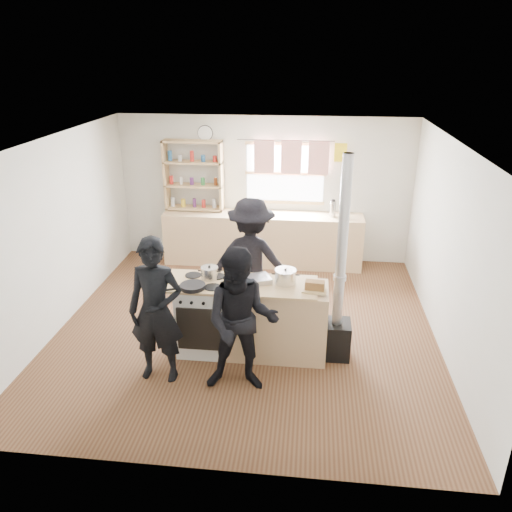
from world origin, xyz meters
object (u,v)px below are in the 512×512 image
at_px(cooking_island, 252,318).
at_px(bread_board, 315,287).
at_px(thermos, 333,209).
at_px(skillet_greens, 193,286).
at_px(person_near_left, 156,311).
at_px(person_near_right, 241,322).
at_px(person_far, 251,260).
at_px(flue_heater, 338,308).
at_px(stockpot_counter, 285,276).
at_px(stockpot_stove, 210,273).
at_px(roast_tray, 256,279).

xyz_separation_m(cooking_island, bread_board, (0.74, -0.10, 0.51)).
relative_size(thermos, skillet_greens, 0.70).
height_order(person_near_left, person_near_right, person_near_left).
bearing_deg(person_far, skillet_greens, 68.69).
bearing_deg(flue_heater, thermos, 89.94).
xyz_separation_m(stockpot_counter, flue_heater, (0.63, -0.05, -0.36)).
height_order(cooking_island, bread_board, bread_board).
relative_size(stockpot_stove, person_near_right, 0.13).
bearing_deg(stockpot_counter, person_near_left, -153.33).
height_order(skillet_greens, person_near_left, person_near_left).
relative_size(cooking_island, bread_board, 6.57).
xyz_separation_m(cooking_island, person_near_left, (-0.98, -0.63, 0.38)).
distance_m(cooking_island, flue_heater, 1.04).
height_order(bread_board, person_near_left, person_near_left).
bearing_deg(bread_board, cooking_island, 172.25).
xyz_separation_m(flue_heater, person_near_right, (-1.05, -0.73, 0.17)).
bearing_deg(cooking_island, person_near_left, -147.39).
distance_m(thermos, cooking_island, 3.01).
bearing_deg(person_near_left, person_near_right, -3.50).
bearing_deg(person_near_left, stockpot_counter, 28.72).
bearing_deg(cooking_island, roast_tray, 53.36).
relative_size(skillet_greens, person_far, 0.23).
bearing_deg(person_near_left, cooking_island, 34.66).
bearing_deg(bread_board, skillet_greens, -176.15).
bearing_deg(person_near_right, stockpot_counter, 58.87).
height_order(thermos, flue_heater, flue_heater).
relative_size(person_near_left, person_far, 0.99).
xyz_separation_m(roast_tray, stockpot_counter, (0.36, 0.01, 0.05)).
distance_m(thermos, roast_tray, 2.89).
relative_size(bread_board, person_near_left, 0.18).
height_order(stockpot_counter, person_near_right, person_near_right).
xyz_separation_m(roast_tray, person_far, (-0.15, 0.82, -0.11)).
distance_m(thermos, bread_board, 2.89).
xyz_separation_m(cooking_island, person_near_right, (-0.03, -0.72, 0.36)).
distance_m(roast_tray, stockpot_stove, 0.57).
xyz_separation_m(thermos, person_near_left, (-2.01, -3.40, -0.19)).
relative_size(flue_heater, person_near_right, 1.51).
distance_m(roast_tray, person_far, 0.84).
bearing_deg(person_near_left, skillet_greens, 56.12).
distance_m(roast_tray, person_near_left, 1.23).
relative_size(skillet_greens, person_near_right, 0.24).
bearing_deg(person_near_right, cooking_island, 84.96).
bearing_deg(skillet_greens, roast_tray, 19.25).
distance_m(cooking_island, bread_board, 0.91).
distance_m(bread_board, person_near_right, 1.00).
xyz_separation_m(roast_tray, stockpot_stove, (-0.56, 0.04, 0.04)).
relative_size(stockpot_counter, flue_heater, 0.10).
relative_size(flue_heater, person_far, 1.45).
bearing_deg(skillet_greens, flue_heater, 6.97).
relative_size(skillet_greens, stockpot_counter, 1.51).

